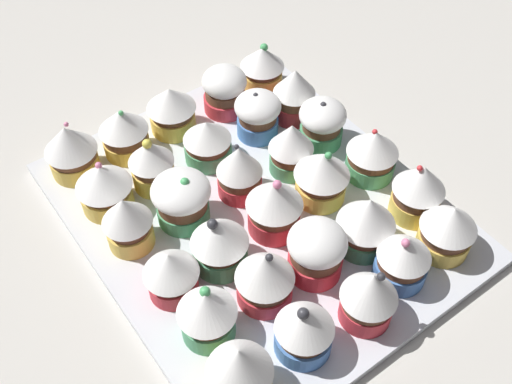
% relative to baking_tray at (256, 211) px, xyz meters
% --- Properties ---
extents(ground_plane, '(1.80, 1.80, 0.03)m').
position_rel_baking_tray_xyz_m(ground_plane, '(0.00, 0.00, -0.02)').
color(ground_plane, beige).
extents(baking_tray, '(0.46, 0.39, 0.01)m').
position_rel_baking_tray_xyz_m(baking_tray, '(0.00, 0.00, 0.00)').
color(baking_tray, silver).
rests_on(baking_tray, ground_plane).
extents(cupcake_0, '(0.06, 0.06, 0.08)m').
position_rel_baking_tray_xyz_m(cupcake_0, '(-0.18, -0.15, 0.04)').
color(cupcake_0, '#EFC651').
rests_on(cupcake_0, baking_tray).
extents(cupcake_1, '(0.07, 0.07, 0.07)m').
position_rel_baking_tray_xyz_m(cupcake_1, '(-0.11, -0.14, 0.04)').
color(cupcake_1, '#EFC651').
rests_on(cupcake_1, baking_tray).
extents(cupcake_2, '(0.06, 0.06, 0.07)m').
position_rel_baking_tray_xyz_m(cupcake_2, '(-0.04, -0.14, 0.04)').
color(cupcake_2, '#EFC651').
rests_on(cupcake_2, baking_tray).
extents(cupcake_3, '(0.06, 0.06, 0.07)m').
position_rel_baking_tray_xyz_m(cupcake_3, '(0.04, -0.14, 0.04)').
color(cupcake_3, '#D1333D').
rests_on(cupcake_3, baking_tray).
extents(cupcake_4, '(0.06, 0.06, 0.07)m').
position_rel_baking_tray_xyz_m(cupcake_4, '(0.10, -0.14, 0.04)').
color(cupcake_4, '#4C9E6B').
rests_on(cupcake_4, baking_tray).
extents(cupcake_5, '(0.06, 0.06, 0.08)m').
position_rel_baking_tray_xyz_m(cupcake_5, '(0.17, -0.15, 0.05)').
color(cupcake_5, '#EFC651').
rests_on(cupcake_5, baking_tray).
extents(cupcake_6, '(0.06, 0.06, 0.07)m').
position_rel_baking_tray_xyz_m(cupcake_6, '(-0.18, -0.08, 0.04)').
color(cupcake_6, '#EFC651').
rests_on(cupcake_6, baking_tray).
extents(cupcake_7, '(0.06, 0.06, 0.08)m').
position_rel_baking_tray_xyz_m(cupcake_7, '(-0.11, -0.08, 0.04)').
color(cupcake_7, '#EFC651').
rests_on(cupcake_7, baking_tray).
extents(cupcake_8, '(0.07, 0.07, 0.07)m').
position_rel_baking_tray_xyz_m(cupcake_8, '(-0.04, -0.08, 0.04)').
color(cupcake_8, '#4C9E6B').
rests_on(cupcake_8, baking_tray).
extents(cupcake_9, '(0.06, 0.06, 0.08)m').
position_rel_baking_tray_xyz_m(cupcake_9, '(0.04, -0.08, 0.04)').
color(cupcake_9, '#4C9E6B').
rests_on(cupcake_9, baking_tray).
extents(cupcake_10, '(0.06, 0.06, 0.08)m').
position_rel_baking_tray_xyz_m(cupcake_10, '(0.10, -0.06, 0.04)').
color(cupcake_10, '#D1333D').
rests_on(cupcake_10, baking_tray).
extents(cupcake_11, '(0.06, 0.06, 0.07)m').
position_rel_baking_tray_xyz_m(cupcake_11, '(0.17, -0.07, 0.04)').
color(cupcake_11, '#477AC6').
rests_on(cupcake_11, baking_tray).
extents(cupcake_12, '(0.07, 0.07, 0.07)m').
position_rel_baking_tray_xyz_m(cupcake_12, '(-0.18, -0.01, 0.04)').
color(cupcake_12, '#EFC651').
rests_on(cupcake_12, baking_tray).
extents(cupcake_13, '(0.06, 0.06, 0.06)m').
position_rel_baking_tray_xyz_m(cupcake_13, '(-0.10, 0.00, 0.04)').
color(cupcake_13, '#4C9E6B').
rests_on(cupcake_13, baking_tray).
extents(cupcake_14, '(0.06, 0.06, 0.08)m').
position_rel_baking_tray_xyz_m(cupcake_14, '(-0.03, -0.00, 0.04)').
color(cupcake_14, '#D1333D').
rests_on(cupcake_14, baking_tray).
extents(cupcake_15, '(0.07, 0.07, 0.08)m').
position_rel_baking_tray_xyz_m(cupcake_15, '(0.04, 0.00, 0.05)').
color(cupcake_15, '#D1333D').
rests_on(cupcake_15, baking_tray).
extents(cupcake_16, '(0.06, 0.06, 0.07)m').
position_rel_baking_tray_xyz_m(cupcake_16, '(0.11, 0.00, 0.04)').
color(cupcake_16, '#D1333D').
rests_on(cupcake_16, baking_tray).
extents(cupcake_17, '(0.06, 0.06, 0.08)m').
position_rel_baking_tray_xyz_m(cupcake_17, '(0.18, 0.01, 0.05)').
color(cupcake_17, '#D1333D').
rests_on(cupcake_17, baking_tray).
extents(cupcake_18, '(0.06, 0.06, 0.07)m').
position_rel_baking_tray_xyz_m(cupcake_18, '(-0.17, 0.07, 0.04)').
color(cupcake_18, '#D1333D').
rests_on(cupcake_18, baking_tray).
extents(cupcake_19, '(0.06, 0.06, 0.07)m').
position_rel_baking_tray_xyz_m(cupcake_19, '(-0.10, 0.08, 0.04)').
color(cupcake_19, '#477AC6').
rests_on(cupcake_19, baking_tray).
extents(cupcake_20, '(0.06, 0.06, 0.07)m').
position_rel_baking_tray_xyz_m(cupcake_20, '(-0.03, 0.07, 0.04)').
color(cupcake_20, '#4C9E6B').
rests_on(cupcake_20, baking_tray).
extents(cupcake_21, '(0.07, 0.07, 0.08)m').
position_rel_baking_tray_xyz_m(cupcake_21, '(0.03, 0.07, 0.04)').
color(cupcake_21, '#EFC651').
rests_on(cupcake_21, baking_tray).
extents(cupcake_22, '(0.07, 0.07, 0.08)m').
position_rel_baking_tray_xyz_m(cupcake_22, '(0.11, 0.07, 0.05)').
color(cupcake_22, '#4C9E6B').
rests_on(cupcake_22, baking_tray).
extents(cupcake_23, '(0.06, 0.06, 0.07)m').
position_rel_baking_tray_xyz_m(cupcake_23, '(0.17, 0.07, 0.04)').
color(cupcake_23, '#477AC6').
rests_on(cupcake_23, baking_tray).
extents(cupcake_24, '(0.06, 0.06, 0.07)m').
position_rel_baking_tray_xyz_m(cupcake_24, '(-0.18, 0.14, 0.04)').
color(cupcake_24, '#EFC651').
rests_on(cupcake_24, baking_tray).
extents(cupcake_25, '(0.06, 0.06, 0.08)m').
position_rel_baking_tray_xyz_m(cupcake_25, '(-0.10, 0.14, 0.05)').
color(cupcake_25, '#D1333D').
rests_on(cupcake_25, baking_tray).
extents(cupcake_26, '(0.06, 0.06, 0.07)m').
position_rel_baking_tray_xyz_m(cupcake_26, '(-0.04, 0.14, 0.04)').
color(cupcake_26, '#4C9E6B').
rests_on(cupcake_26, baking_tray).
extents(cupcake_27, '(0.06, 0.06, 0.07)m').
position_rel_baking_tray_xyz_m(cupcake_27, '(0.04, 0.15, 0.04)').
color(cupcake_27, '#4C9E6B').
rests_on(cupcake_27, baking_tray).
extents(cupcake_28, '(0.06, 0.06, 0.08)m').
position_rel_baking_tray_xyz_m(cupcake_28, '(0.11, 0.15, 0.05)').
color(cupcake_28, '#EFC651').
rests_on(cupcake_28, baking_tray).
extents(cupcake_29, '(0.06, 0.06, 0.07)m').
position_rel_baking_tray_xyz_m(cupcake_29, '(0.17, 0.14, 0.04)').
color(cupcake_29, '#EFC651').
rests_on(cupcake_29, baking_tray).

